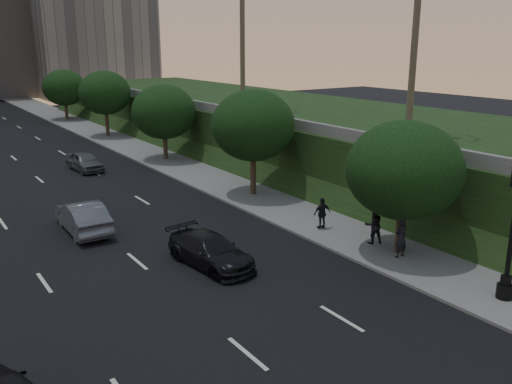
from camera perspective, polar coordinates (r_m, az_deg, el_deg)
road_surface at (r=39.65m, az=-21.17°, el=0.62°), size 16.00×140.00×0.02m
sidewalk_right at (r=42.95m, az=-7.82°, el=2.71°), size 4.50×140.00×0.15m
embankment at (r=47.31m, az=6.11°, el=6.32°), size 18.00×90.00×4.00m
parapet_wall at (r=42.03m, az=-2.79°, el=8.48°), size 0.35×90.00×0.70m
tree_right_a at (r=24.84m, az=15.33°, el=2.24°), size 5.20×5.20×6.24m
tree_right_b at (r=33.62m, az=-0.31°, el=7.01°), size 5.20×5.20×6.74m
tree_right_c at (r=44.97m, az=-9.68°, el=8.32°), size 5.20×5.20×6.24m
tree_right_d at (r=57.88m, az=-15.62°, el=10.03°), size 5.20×5.20×6.74m
tree_right_e at (r=72.24m, az=-19.54°, el=10.31°), size 5.20×5.20×6.24m
street_lamp at (r=21.97m, az=25.34°, el=-4.22°), size 0.64×0.64×5.62m
sedan_mid_left at (r=29.26m, az=-17.76°, el=-2.50°), size 1.85×4.98×1.63m
sedan_near_right at (r=23.86m, az=-4.81°, el=-6.18°), size 2.50×4.97×1.38m
sedan_far_right at (r=43.26m, az=-17.60°, el=3.09°), size 2.02×4.35×1.44m
pedestrian_a at (r=25.07m, az=15.01°, el=-4.64°), size 0.69×0.46×1.86m
pedestrian_b at (r=26.47m, az=12.27°, el=-3.40°), size 1.09×0.98×1.84m
pedestrian_c at (r=28.12m, az=6.98°, el=-2.22°), size 1.01×0.53×1.65m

